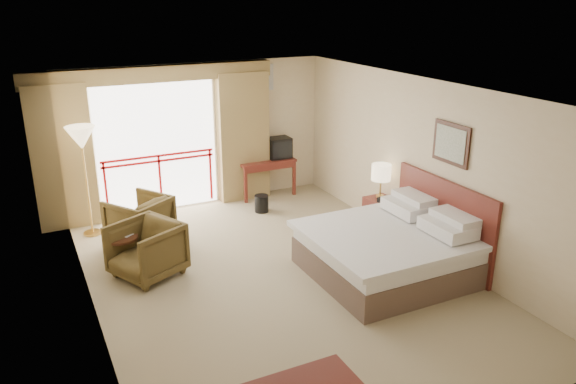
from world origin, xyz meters
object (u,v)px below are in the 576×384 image
nightstand (380,216)px  tv (279,148)px  armchair_far (142,242)px  side_table (122,247)px  wastebasket (262,204)px  floor_lamp (81,142)px  bed (389,250)px  table_lamp (381,173)px  armchair_near (149,275)px  desk (264,167)px

nightstand → tv: 2.78m
tv → armchair_far: size_ratio=0.53×
side_table → wastebasket: bearing=24.0°
armchair_far → side_table: bearing=29.9°
tv → floor_lamp: 3.84m
bed → nightstand: 1.50m
table_lamp → tv: bearing=104.7°
armchair_far → side_table: side_table is taller
bed → armchair_near: bed is taller
desk → wastebasket: size_ratio=3.54×
table_lamp → wastebasket: size_ratio=1.77×
armchair_far → side_table: (-0.44, -0.86, 0.36)m
nightstand → floor_lamp: size_ratio=0.33×
bed → nightstand: bearing=59.3°
bed → desk: size_ratio=1.85×
desk → floor_lamp: size_ratio=0.61×
desk → armchair_far: (-2.79, -1.25, -0.58)m
armchair_far → bed: bearing=104.7°
desk → floor_lamp: bearing=-173.2°
tv → table_lamp: bearing=-89.1°
armchair_near → floor_lamp: floor_lamp is taller
nightstand → armchair_near: size_ratio=0.69×
armchair_far → armchair_near: (-0.17, -1.22, 0.00)m
side_table → nightstand: bearing=-7.6°
floor_lamp → table_lamp: bearing=-25.2°
wastebasket → side_table: bearing=-156.0°
bed → desk: 3.97m
table_lamp → tv: size_ratio=1.25×
tv → floor_lamp: floor_lamp is taller
table_lamp → floor_lamp: bearing=154.8°
desk → wastebasket: 1.07m
table_lamp → armchair_near: bearing=177.8°
wastebasket → side_table: 3.04m
table_lamp → wastebasket: 2.42m
nightstand → armchair_near: nightstand is taller
bed → tv: size_ratio=4.63×
bed → desk: bed is taller
side_table → floor_lamp: floor_lamp is taller
floor_lamp → wastebasket: bearing=-6.4°
nightstand → wastebasket: (-1.42, 1.80, -0.14)m
nightstand → table_lamp: bearing=88.7°
table_lamp → wastebasket: bearing=129.1°
bed → tv: 3.95m
armchair_near → armchair_far: bearing=146.2°
table_lamp → side_table: bearing=173.1°
bed → desk: bearing=93.0°
nightstand → desk: size_ratio=0.53×
tv → side_table: (-3.52, -2.05, -0.60)m
wastebasket → floor_lamp: (-3.01, 0.34, 1.45)m
bed → nightstand: size_ratio=3.47×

